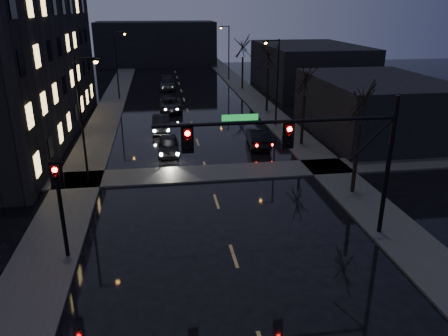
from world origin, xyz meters
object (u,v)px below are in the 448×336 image
object	(u,v)px
lead_car	(258,137)
oncoming_car_b	(161,123)
oncoming_car_a	(168,145)
oncoming_car_c	(171,105)
oncoming_car_d	(167,83)

from	to	relation	value
lead_car	oncoming_car_b	bearing A→B (deg)	-30.50
lead_car	oncoming_car_a	bearing A→B (deg)	12.50
oncoming_car_a	lead_car	bearing A→B (deg)	8.52
oncoming_car_c	lead_car	bearing A→B (deg)	-64.53
oncoming_car_a	oncoming_car_d	size ratio (longest dim) A/B	0.73
oncoming_car_d	lead_car	size ratio (longest dim) A/B	1.18
oncoming_car_b	lead_car	world-z (taller)	lead_car
oncoming_car_b	lead_car	bearing A→B (deg)	-34.19
oncoming_car_c	oncoming_car_d	size ratio (longest dim) A/B	0.93
oncoming_car_a	oncoming_car_b	bearing A→B (deg)	95.44
oncoming_car_b	lead_car	distance (m)	9.60
oncoming_car_a	oncoming_car_b	xyz separation A→B (m)	(-0.46, 6.54, 0.04)
oncoming_car_b	lead_car	xyz separation A→B (m)	(7.78, -5.63, 0.04)
oncoming_car_a	lead_car	xyz separation A→B (m)	(7.32, 0.92, 0.08)
oncoming_car_a	oncoming_car_d	bearing A→B (deg)	89.97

